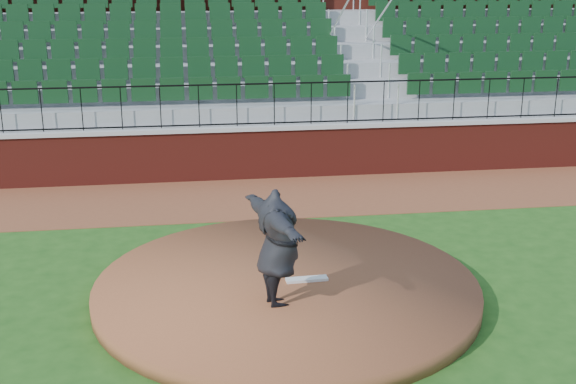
# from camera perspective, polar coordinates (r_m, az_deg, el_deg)

# --- Properties ---
(ground) EXTENTS (90.00, 90.00, 0.00)m
(ground) POSITION_cam_1_polar(r_m,az_deg,el_deg) (11.50, 1.06, -8.40)
(ground) COLOR #1F4C15
(ground) RESTS_ON ground
(warning_track) EXTENTS (34.00, 3.20, 0.01)m
(warning_track) POSITION_cam_1_polar(r_m,az_deg,el_deg) (16.49, -1.90, -0.35)
(warning_track) COLOR brown
(warning_track) RESTS_ON ground
(field_wall) EXTENTS (34.00, 0.35, 1.20)m
(field_wall) POSITION_cam_1_polar(r_m,az_deg,el_deg) (17.87, -2.48, 3.00)
(field_wall) COLOR maroon
(field_wall) RESTS_ON ground
(wall_cap) EXTENTS (34.00, 0.45, 0.10)m
(wall_cap) POSITION_cam_1_polar(r_m,az_deg,el_deg) (17.72, -2.51, 5.03)
(wall_cap) COLOR #B7B7B7
(wall_cap) RESTS_ON field_wall
(wall_railing) EXTENTS (34.00, 0.05, 1.00)m
(wall_railing) POSITION_cam_1_polar(r_m,az_deg,el_deg) (17.61, -2.53, 6.78)
(wall_railing) COLOR black
(wall_railing) RESTS_ON wall_cap
(seating_stands) EXTENTS (34.00, 5.10, 4.60)m
(seating_stands) POSITION_cam_1_polar(r_m,az_deg,el_deg) (20.22, -3.32, 9.55)
(seating_stands) COLOR gray
(seating_stands) RESTS_ON ground
(concourse_wall) EXTENTS (34.00, 0.50, 5.50)m
(concourse_wall) POSITION_cam_1_polar(r_m,az_deg,el_deg) (22.94, -3.95, 11.56)
(concourse_wall) COLOR maroon
(concourse_wall) RESTS_ON ground
(pitchers_mound) EXTENTS (5.99, 5.99, 0.25)m
(pitchers_mound) POSITION_cam_1_polar(r_m,az_deg,el_deg) (11.60, -0.11, -7.49)
(pitchers_mound) COLOR brown
(pitchers_mound) RESTS_ON ground
(pitching_rubber) EXTENTS (0.66, 0.19, 0.04)m
(pitching_rubber) POSITION_cam_1_polar(r_m,az_deg,el_deg) (11.55, 1.47, -6.79)
(pitching_rubber) COLOR silver
(pitching_rubber) RESTS_ON pitchers_mound
(pitcher) EXTENTS (1.04, 2.23, 1.76)m
(pitcher) POSITION_cam_1_polar(r_m,az_deg,el_deg) (10.46, -0.82, -4.35)
(pitcher) COLOR black
(pitcher) RESTS_ON pitchers_mound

